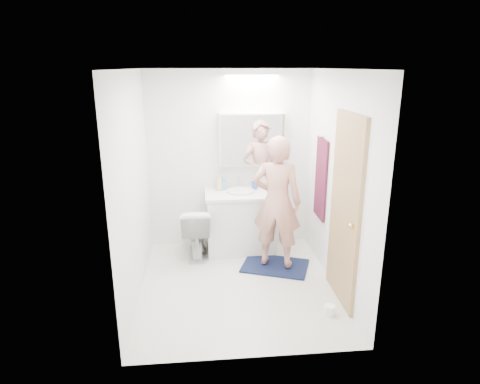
{
  "coord_description": "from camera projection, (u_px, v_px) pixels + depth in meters",
  "views": [
    {
      "loc": [
        -0.39,
        -4.24,
        2.43
      ],
      "look_at": [
        0.05,
        0.25,
        1.05
      ],
      "focal_mm": 30.94,
      "sensor_mm": 36.0,
      "label": 1
    }
  ],
  "objects": [
    {
      "name": "person",
      "position": [
        277.0,
        202.0,
        4.97
      ],
      "size": [
        0.69,
        0.57,
        1.62
      ],
      "primitive_type": "imported",
      "rotation": [
        0.0,
        0.0,
        2.78
      ],
      "color": "tan",
      "rests_on": "bath_rug"
    },
    {
      "name": "soap_bottle_a",
      "position": [
        219.0,
        181.0,
        5.56
      ],
      "size": [
        0.11,
        0.11,
        0.24
      ],
      "primitive_type": "imported",
      "rotation": [
        0.0,
        0.0,
        0.22
      ],
      "color": "#C4BA7F",
      "rests_on": "countertop"
    },
    {
      "name": "vanity_cabinet",
      "position": [
        241.0,
        223.0,
        5.6
      ],
      "size": [
        0.9,
        0.55,
        0.78
      ],
      "primitive_type": "cube",
      "color": "silver",
      "rests_on": "floor"
    },
    {
      "name": "wall_back",
      "position": [
        229.0,
        160.0,
        5.62
      ],
      "size": [
        2.5,
        0.0,
        2.5
      ],
      "primitive_type": "plane",
      "rotation": [
        1.57,
        0.0,
        0.0
      ],
      "color": "white",
      "rests_on": "floor"
    },
    {
      "name": "ceiling",
      "position": [
        237.0,
        69.0,
        4.08
      ],
      "size": [
        2.5,
        2.5,
        0.0
      ],
      "primitive_type": "plane",
      "rotation": [
        3.14,
        0.0,
        0.0
      ],
      "color": "white",
      "rests_on": "floor"
    },
    {
      "name": "sink_basin",
      "position": [
        241.0,
        191.0,
        5.5
      ],
      "size": [
        0.36,
        0.36,
        0.03
      ],
      "primitive_type": "cylinder",
      "color": "silver",
      "rests_on": "countertop"
    },
    {
      "name": "door_knob",
      "position": [
        351.0,
        226.0,
        3.98
      ],
      "size": [
        0.06,
        0.06,
        0.06
      ],
      "primitive_type": "sphere",
      "color": "gold",
      "rests_on": "door"
    },
    {
      "name": "door",
      "position": [
        345.0,
        211.0,
        4.26
      ],
      "size": [
        0.04,
        0.8,
        2.0
      ],
      "primitive_type": "cube",
      "color": "tan",
      "rests_on": "wall_right"
    },
    {
      "name": "wall_left",
      "position": [
        133.0,
        188.0,
        4.33
      ],
      "size": [
        0.0,
        2.5,
        2.5
      ],
      "primitive_type": "plane",
      "rotation": [
        1.57,
        0.0,
        1.57
      ],
      "color": "white",
      "rests_on": "floor"
    },
    {
      "name": "wall_front",
      "position": [
        252.0,
        229.0,
        3.24
      ],
      "size": [
        2.5,
        0.0,
        2.5
      ],
      "primitive_type": "plane",
      "rotation": [
        -1.57,
        0.0,
        0.0
      ],
      "color": "white",
      "rests_on": "floor"
    },
    {
      "name": "wall_right",
      "position": [
        337.0,
        183.0,
        4.53
      ],
      "size": [
        0.0,
        2.5,
        2.5
      ],
      "primitive_type": "plane",
      "rotation": [
        1.57,
        0.0,
        -1.57
      ],
      "color": "white",
      "rests_on": "floor"
    },
    {
      "name": "towel",
      "position": [
        321.0,
        179.0,
        5.08
      ],
      "size": [
        0.02,
        0.42,
        1.0
      ],
      "primitive_type": "cube",
      "color": "black",
      "rests_on": "wall_right"
    },
    {
      "name": "mirror_panel",
      "position": [
        253.0,
        140.0,
        5.42
      ],
      "size": [
        0.84,
        0.01,
        0.66
      ],
      "primitive_type": "cube",
      "color": "silver",
      "rests_on": "medicine_cabinet"
    },
    {
      "name": "toilet_paper_roll",
      "position": [
        329.0,
        310.0,
        4.21
      ],
      "size": [
        0.11,
        0.11,
        0.1
      ],
      "primitive_type": "cylinder",
      "color": "white",
      "rests_on": "floor"
    },
    {
      "name": "medicine_cabinet",
      "position": [
        252.0,
        139.0,
        5.49
      ],
      "size": [
        0.88,
        0.14,
        0.7
      ],
      "primitive_type": "cube",
      "color": "white",
      "rests_on": "wall_back"
    },
    {
      "name": "toilet",
      "position": [
        196.0,
        231.0,
        5.45
      ],
      "size": [
        0.39,
        0.67,
        0.68
      ],
      "primitive_type": "imported",
      "rotation": [
        0.0,
        0.0,
        3.13
      ],
      "color": "silver",
      "rests_on": "floor"
    },
    {
      "name": "bath_rug",
      "position": [
        275.0,
        266.0,
        5.22
      ],
      "size": [
        0.94,
        0.8,
        0.02
      ],
      "primitive_type": "cube",
      "rotation": [
        0.0,
        0.0,
        -0.36
      ],
      "color": "#111938",
      "rests_on": "floor"
    },
    {
      "name": "faucet",
      "position": [
        239.0,
        182.0,
        5.66
      ],
      "size": [
        0.02,
        0.02,
        0.16
      ],
      "primitive_type": "cylinder",
      "color": "#BAB9BE",
      "rests_on": "countertop"
    },
    {
      "name": "floor",
      "position": [
        238.0,
        285.0,
        4.78
      ],
      "size": [
        2.5,
        2.5,
        0.0
      ],
      "primitive_type": "plane",
      "color": "silver",
      "rests_on": "ground"
    },
    {
      "name": "toothbrush_cup",
      "position": [
        255.0,
        185.0,
        5.63
      ],
      "size": [
        0.12,
        0.12,
        0.1
      ],
      "primitive_type": "imported",
      "rotation": [
        0.0,
        0.0,
        0.2
      ],
      "color": "#395DAC",
      "rests_on": "countertop"
    },
    {
      "name": "countertop",
      "position": [
        241.0,
        194.0,
        5.48
      ],
      "size": [
        0.95,
        0.58,
        0.04
      ],
      "primitive_type": "cube",
      "color": "silver",
      "rests_on": "vanity_cabinet"
    },
    {
      "name": "towel_hook",
      "position": [
        322.0,
        137.0,
        4.93
      ],
      "size": [
        0.07,
        0.02,
        0.02
      ],
      "primitive_type": "cylinder",
      "rotation": [
        0.0,
        1.57,
        0.0
      ],
      "color": "silver",
      "rests_on": "wall_right"
    },
    {
      "name": "soap_bottle_b",
      "position": [
        223.0,
        183.0,
        5.6
      ],
      "size": [
        0.12,
        0.12,
        0.19
      ],
      "primitive_type": "imported",
      "rotation": [
        0.0,
        0.0,
        -0.9
      ],
      "color": "#5F9BCB",
      "rests_on": "countertop"
    }
  ]
}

